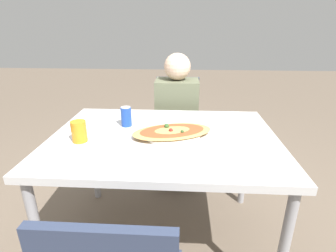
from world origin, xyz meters
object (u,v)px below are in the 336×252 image
at_px(person_seated, 177,111).
at_px(drink_glass, 79,131).
at_px(chair_far_seated, 177,125).
at_px(dining_table, 164,146).
at_px(pizza_main, 172,132).
at_px(soda_can, 126,117).

relative_size(person_seated, drink_glass, 9.92).
relative_size(chair_far_seated, person_seated, 0.80).
bearing_deg(dining_table, chair_far_seated, 86.06).
bearing_deg(pizza_main, drink_glass, -167.29).
distance_m(chair_far_seated, soda_can, 0.80).
height_order(chair_far_seated, person_seated, person_seated).
bearing_deg(drink_glass, pizza_main, 12.71).
bearing_deg(chair_far_seated, soda_can, 65.50).
bearing_deg(soda_can, drink_glass, -130.02).
xyz_separation_m(chair_far_seated, pizza_main, (-0.01, -0.80, 0.26)).
height_order(dining_table, chair_far_seated, chair_far_seated).
relative_size(person_seated, soda_can, 9.30).
xyz_separation_m(pizza_main, drink_glass, (-0.51, -0.11, 0.04)).
relative_size(dining_table, pizza_main, 2.50).
xyz_separation_m(person_seated, pizza_main, (-0.01, -0.69, 0.09)).
bearing_deg(dining_table, pizza_main, 11.44).
distance_m(person_seated, pizza_main, 0.69).
xyz_separation_m(chair_far_seated, person_seated, (-0.00, -0.12, 0.17)).
bearing_deg(drink_glass, chair_far_seated, 60.76).
bearing_deg(person_seated, pizza_main, 89.37).
bearing_deg(person_seated, dining_table, 85.39).
bearing_deg(drink_glass, soda_can, 49.98).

